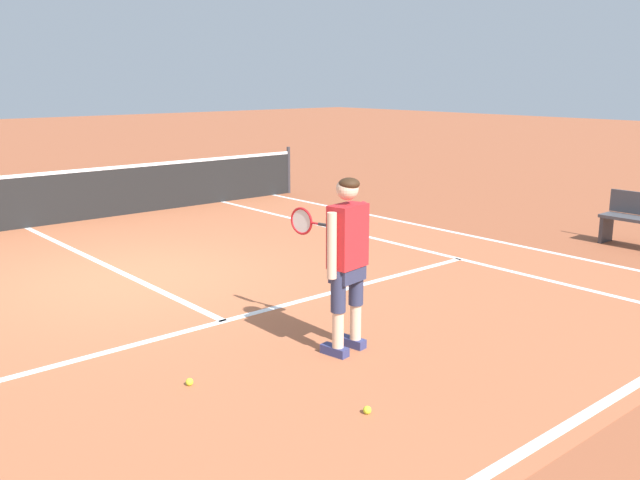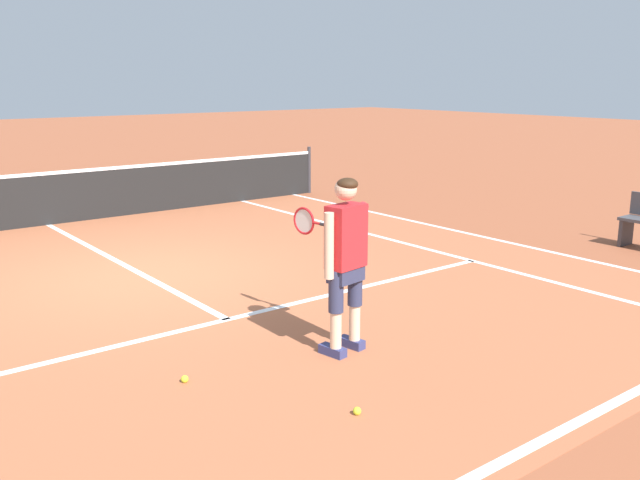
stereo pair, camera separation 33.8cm
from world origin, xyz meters
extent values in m
plane|color=#9E5133|center=(0.00, 0.00, 0.00)|extent=(80.00, 80.00, 0.00)
cube|color=#B2603D|center=(0.00, -0.89, 0.00)|extent=(10.98, 10.50, 0.00)
cube|color=white|center=(0.00, -5.95, 0.00)|extent=(10.98, 0.10, 0.01)
cube|color=white|center=(0.00, -2.24, 0.00)|extent=(8.23, 0.10, 0.01)
cube|color=white|center=(0.00, 0.96, 0.00)|extent=(0.10, 6.40, 0.01)
cube|color=white|center=(4.12, -0.89, 0.00)|extent=(0.10, 10.10, 0.01)
cube|color=white|center=(5.49, -0.89, 0.00)|extent=(0.10, 10.10, 0.01)
cylinder|color=#333338|center=(5.94, 4.16, 0.54)|extent=(0.08, 0.08, 1.07)
cube|color=black|center=(0.00, 4.16, 0.46)|extent=(11.84, 0.02, 0.91)
cube|color=white|center=(0.00, 4.16, 0.94)|extent=(11.84, 0.03, 0.06)
cube|color=navy|center=(0.30, -3.74, 0.04)|extent=(0.16, 0.29, 0.09)
cube|color=navy|center=(0.57, -3.69, 0.04)|extent=(0.16, 0.29, 0.09)
cylinder|color=beige|center=(0.30, -3.78, 0.27)|extent=(0.11, 0.11, 0.36)
cylinder|color=#2D3351|center=(0.30, -3.78, 0.66)|extent=(0.14, 0.14, 0.41)
cylinder|color=beige|center=(0.58, -3.73, 0.27)|extent=(0.11, 0.11, 0.36)
cylinder|color=#2D3351|center=(0.58, -3.73, 0.66)|extent=(0.14, 0.14, 0.41)
cube|color=#2D3351|center=(0.44, -3.75, 0.82)|extent=(0.37, 0.25, 0.20)
cube|color=red|center=(0.44, -3.75, 1.16)|extent=(0.41, 0.28, 0.60)
cylinder|color=beige|center=(0.20, -3.79, 1.11)|extent=(0.09, 0.09, 0.62)
cylinder|color=red|center=(0.69, -3.62, 1.31)|extent=(0.13, 0.27, 0.29)
cylinder|color=beige|center=(0.69, -3.41, 1.17)|extent=(0.13, 0.30, 0.14)
sphere|color=beige|center=(0.44, -3.74, 1.60)|extent=(0.21, 0.21, 0.21)
ellipsoid|color=#382314|center=(0.44, -3.76, 1.66)|extent=(0.23, 0.23, 0.12)
cylinder|color=#232326|center=(0.67, -3.19, 1.14)|extent=(0.07, 0.20, 0.03)
cylinder|color=red|center=(0.64, -3.04, 1.14)|extent=(0.04, 0.10, 0.02)
torus|color=red|center=(0.61, -2.86, 1.14)|extent=(0.08, 0.30, 0.30)
cylinder|color=silver|center=(0.61, -2.86, 1.14)|extent=(0.05, 0.25, 0.25)
sphere|color=#CCE02D|center=(-1.12, -3.42, 0.03)|extent=(0.07, 0.07, 0.07)
sphere|color=#CCE02D|center=(-0.31, -4.80, 0.03)|extent=(0.07, 0.07, 0.07)
cube|color=#38383D|center=(6.81, -3.09, 0.21)|extent=(0.36, 0.06, 0.42)
camera|label=1|loc=(-3.87, -8.37, 2.60)|focal=38.73mm
camera|label=2|loc=(-3.61, -8.58, 2.60)|focal=38.73mm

